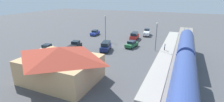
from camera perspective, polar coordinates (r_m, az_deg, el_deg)
ground_plane at (r=45.26m, az=5.48°, el=1.51°), size 200.00×200.00×0.00m
railway_track at (r=43.25m, az=23.37°, el=-0.68°), size 4.80×70.00×0.30m
platform at (r=43.35m, az=18.13°, el=0.07°), size 3.20×46.00×0.30m
passenger_train at (r=29.38m, az=23.44°, el=-3.73°), size 2.93×33.80×4.98m
station_building at (r=27.80m, az=-17.08°, el=-4.04°), size 12.27×9.36×5.67m
pedestrian_on_platform at (r=42.88m, az=17.44°, el=1.53°), size 0.36×0.36×1.71m
sedan_blue at (r=58.27m, az=-5.81°, el=6.26°), size 2.30×4.67×1.74m
suv_red at (r=52.65m, az=7.64°, el=5.16°), size 2.22×5.00×2.22m
suv_navy at (r=41.59m, az=-2.14°, el=1.69°), size 3.03×5.22×2.22m
pickup_black at (r=42.94m, az=-12.70°, el=1.61°), size 2.82×5.65×2.14m
sedan_green at (r=44.54m, az=6.69°, el=2.36°), size 2.64×4.76×1.74m
pickup_tan at (r=42.00m, az=-21.82°, el=0.32°), size 3.05×5.69×2.14m
pickup_white at (r=58.66m, az=11.70°, el=6.21°), size 2.73×5.63×2.14m
light_pole_near_platform at (r=42.22m, az=14.87°, el=5.94°), size 0.44×0.44×6.94m
light_pole_lot_center at (r=50.18m, az=-2.25°, el=8.92°), size 0.44×0.44×7.62m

